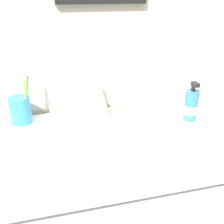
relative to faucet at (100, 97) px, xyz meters
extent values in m
cube|color=beige|center=(0.02, 0.08, 0.24)|extent=(2.47, 0.04, 2.40)
cube|color=white|center=(0.02, -0.23, -0.09)|extent=(1.27, 0.56, 0.03)
ellipsoid|color=white|center=(0.00, -0.23, -0.12)|extent=(0.43, 0.43, 0.10)
torus|color=white|center=(0.00, -0.23, -0.07)|extent=(0.49, 0.49, 0.02)
cylinder|color=#595B60|center=(0.00, -0.23, -0.17)|extent=(0.03, 0.03, 0.01)
cylinder|color=silver|center=(0.00, 0.02, -0.01)|extent=(0.02, 0.02, 0.13)
cylinder|color=silver|center=(0.00, -0.04, 0.01)|extent=(0.02, 0.13, 0.06)
cylinder|color=silver|center=(0.00, 0.04, 0.06)|extent=(0.01, 0.05, 0.01)
cylinder|color=#338CCC|center=(-0.32, -0.02, -0.02)|extent=(0.08, 0.08, 0.11)
cylinder|color=yellow|center=(-0.30, -0.03, 0.03)|extent=(0.02, 0.02, 0.20)
cube|color=white|center=(-0.29, -0.04, 0.13)|extent=(0.01, 0.02, 0.02)
cylinder|color=green|center=(-0.30, -0.02, 0.03)|extent=(0.04, 0.02, 0.20)
cube|color=white|center=(-0.28, -0.01, 0.13)|extent=(0.02, 0.01, 0.03)
cylinder|color=#3372BF|center=(0.34, -0.16, -0.01)|extent=(0.05, 0.05, 0.12)
cylinder|color=black|center=(0.34, -0.16, 0.06)|extent=(0.02, 0.02, 0.02)
cube|color=black|center=(0.34, -0.17, 0.08)|extent=(0.02, 0.04, 0.02)
cylinder|color=white|center=(0.34, -0.16, -0.02)|extent=(0.06, 0.06, 0.03)
camera|label=1|loc=(-0.22, -1.04, 0.42)|focal=43.31mm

